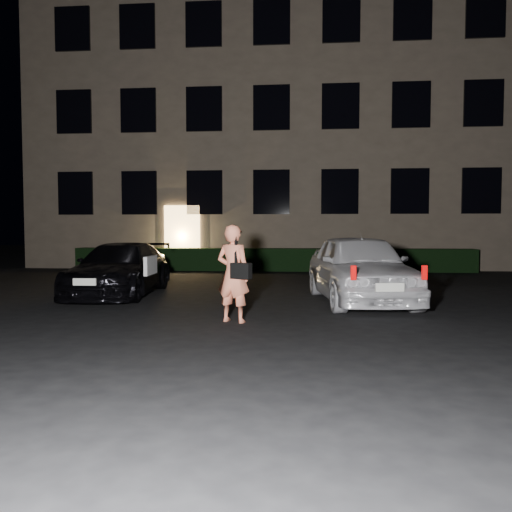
{
  "coord_description": "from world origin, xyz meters",
  "views": [
    {
      "loc": [
        1.06,
        -8.28,
        1.55
      ],
      "look_at": [
        0.18,
        2.0,
        1.0
      ],
      "focal_mm": 35.0,
      "sensor_mm": 36.0,
      "label": 1
    }
  ],
  "objects": [
    {
      "name": "building",
      "position": [
        -0.0,
        14.99,
        6.0
      ],
      "size": [
        20.0,
        8.11,
        12.0
      ],
      "color": "brown",
      "rests_on": "ground"
    },
    {
      "name": "hatch",
      "position": [
        2.35,
        2.5,
        0.74
      ],
      "size": [
        2.29,
        4.54,
        1.49
      ],
      "rotation": [
        0.0,
        0.0,
        0.13
      ],
      "color": "white",
      "rests_on": "ground"
    },
    {
      "name": "sedan",
      "position": [
        -3.17,
        3.22,
        0.62
      ],
      "size": [
        1.97,
        4.39,
        1.23
      ],
      "rotation": [
        0.0,
        0.0,
        0.04
      ],
      "color": "black",
      "rests_on": "ground"
    },
    {
      "name": "hedge",
      "position": [
        0.0,
        10.5,
        0.42
      ],
      "size": [
        15.0,
        0.7,
        0.85
      ],
      "primitive_type": "cube",
      "color": "black",
      "rests_on": "ground"
    },
    {
      "name": "ground",
      "position": [
        0.0,
        0.0,
        0.0
      ],
      "size": [
        80.0,
        80.0,
        0.0
      ],
      "primitive_type": "plane",
      "color": "black",
      "rests_on": "ground"
    },
    {
      "name": "man",
      "position": [
        -0.02,
        -0.04,
        0.82
      ],
      "size": [
        0.69,
        0.59,
        1.63
      ],
      "rotation": [
        0.0,
        0.0,
        2.79
      ],
      "color": "#FF8661",
      "rests_on": "ground"
    }
  ]
}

